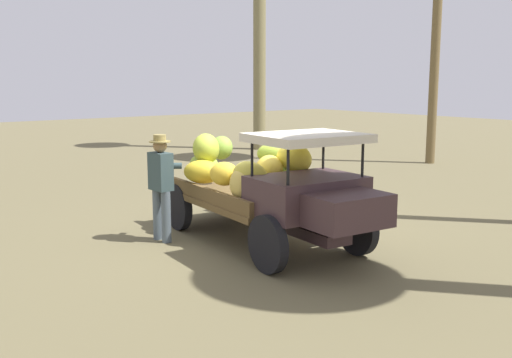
% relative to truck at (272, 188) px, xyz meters
% --- Properties ---
extents(ground_plane, '(60.00, 60.00, 0.00)m').
position_rel_truck_xyz_m(ground_plane, '(-0.67, 0.18, -0.94)').
color(ground_plane, brown).
extents(truck, '(4.56, 2.08, 1.84)m').
position_rel_truck_xyz_m(truck, '(0.00, 0.00, 0.00)').
color(truck, '#3C292C').
rests_on(truck, ground).
extents(farmer, '(0.53, 0.47, 1.73)m').
position_rel_truck_xyz_m(farmer, '(-1.37, -1.18, 0.04)').
color(farmer, '#505E67').
rests_on(farmer, ground).
extents(wooden_crate, '(0.58, 0.57, 0.48)m').
position_rel_truck_xyz_m(wooden_crate, '(-2.41, 1.05, -0.70)').
color(wooden_crate, olive).
rests_on(wooden_crate, ground).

